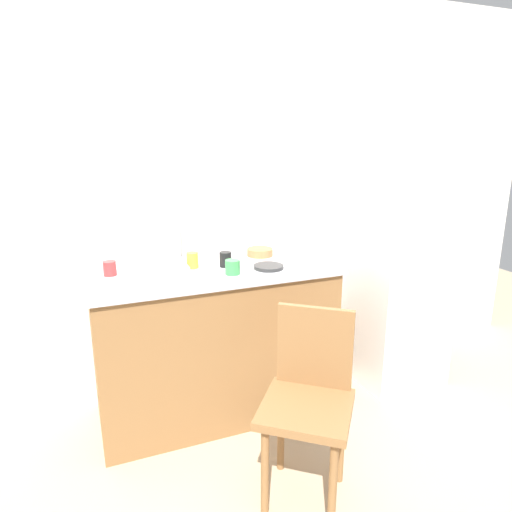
{
  "coord_description": "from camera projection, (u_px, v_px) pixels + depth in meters",
  "views": [
    {
      "loc": [
        -0.98,
        -1.79,
        1.67
      ],
      "look_at": [
        -0.01,
        0.6,
        0.98
      ],
      "focal_mm": 32.14,
      "sensor_mm": 36.0,
      "label": 1
    }
  ],
  "objects": [
    {
      "name": "cup_yellow",
      "position": [
        192.0,
        260.0,
        2.6
      ],
      "size": [
        0.07,
        0.07,
        0.09
      ],
      "primitive_type": "cylinder",
      "color": "yellow",
      "rests_on": "countertop"
    },
    {
      "name": "cup_red",
      "position": [
        110.0,
        268.0,
        2.46
      ],
      "size": [
        0.07,
        0.07,
        0.08
      ],
      "primitive_type": "cylinder",
      "color": "red",
      "rests_on": "countertop"
    },
    {
      "name": "hotplate",
      "position": [
        269.0,
        267.0,
        2.6
      ],
      "size": [
        0.17,
        0.17,
        0.02
      ],
      "primitive_type": "cylinder",
      "color": "#2D2D2D",
      "rests_on": "countertop"
    },
    {
      "name": "cup_black",
      "position": [
        225.0,
        259.0,
        2.63
      ],
      "size": [
        0.07,
        0.07,
        0.09
      ],
      "primitive_type": "cylinder",
      "color": "black",
      "rests_on": "countertop"
    },
    {
      "name": "countertop",
      "position": [
        213.0,
        270.0,
        2.64
      ],
      "size": [
        1.41,
        0.64,
        0.04
      ],
      "primitive_type": "cube",
      "color": "#B7B7BC",
      "rests_on": "cabinet_base"
    },
    {
      "name": "cabinet_base",
      "position": [
        215.0,
        343.0,
        2.76
      ],
      "size": [
        1.37,
        0.6,
        0.89
      ],
      "primitive_type": "cube",
      "color": "olive",
      "rests_on": "ground_plane"
    },
    {
      "name": "back_wall",
      "position": [
        235.0,
        197.0,
        2.95
      ],
      "size": [
        4.8,
        0.1,
        2.55
      ],
      "primitive_type": "cube",
      "color": "white",
      "rests_on": "ground_plane"
    },
    {
      "name": "dish_tray",
      "position": [
        160.0,
        270.0,
        2.49
      ],
      "size": [
        0.28,
        0.2,
        0.05
      ],
      "primitive_type": "cube",
      "color": "white",
      "rests_on": "countertop"
    },
    {
      "name": "cup_green",
      "position": [
        233.0,
        267.0,
        2.48
      ],
      "size": [
        0.08,
        0.08,
        0.08
      ],
      "primitive_type": "cylinder",
      "color": "green",
      "rests_on": "countertop"
    },
    {
      "name": "chair",
      "position": [
        309.0,
        396.0,
        2.11
      ],
      "size": [
        0.56,
        0.56,
        0.89
      ],
      "rotation": [
        0.0,
        0.0,
        -0.68
      ],
      "color": "olive",
      "rests_on": "ground_plane"
    },
    {
      "name": "refrigerator",
      "position": [
        393.0,
        272.0,
        3.13
      ],
      "size": [
        0.55,
        0.63,
        1.5
      ],
      "primitive_type": "cube",
      "color": "white",
      "rests_on": "ground_plane"
    },
    {
      "name": "faucet",
      "position": [
        178.0,
        241.0,
        2.78
      ],
      "size": [
        0.02,
        0.02,
        0.22
      ],
      "primitive_type": "cylinder",
      "color": "#B7B7BC",
      "rests_on": "countertop"
    },
    {
      "name": "ground_plane",
      "position": [
        301.0,
        464.0,
        2.39
      ],
      "size": [
        8.0,
        8.0,
        0.0
      ],
      "primitive_type": "plane",
      "color": "tan"
    },
    {
      "name": "terracotta_bowl",
      "position": [
        260.0,
        252.0,
        2.86
      ],
      "size": [
        0.16,
        0.16,
        0.05
      ],
      "primitive_type": "cylinder",
      "color": "#C67042",
      "rests_on": "countertop"
    }
  ]
}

